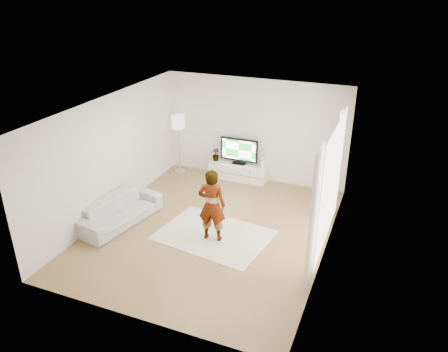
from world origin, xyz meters
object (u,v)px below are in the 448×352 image
at_px(television, 239,150).
at_px(rug, 214,235).
at_px(floor_lamp, 178,124).
at_px(player, 212,205).
at_px(media_console, 238,172).
at_px(sofa, 120,211).

height_order(television, rug, television).
xyz_separation_m(rug, floor_lamp, (-2.27, 2.81, 1.42)).
bearing_deg(television, player, -80.11).
bearing_deg(player, media_console, -88.73).
bearing_deg(television, rug, -80.21).
distance_m(sofa, floor_lamp, 3.30).
xyz_separation_m(television, rug, (0.51, -2.97, -0.84)).
relative_size(player, sofa, 0.78).
bearing_deg(sofa, media_console, -17.00).
bearing_deg(rug, media_console, 99.88).
bearing_deg(floor_lamp, sofa, -88.74).
distance_m(player, floor_lamp, 3.78).
bearing_deg(media_console, television, 90.00).
relative_size(television, sofa, 0.51).
bearing_deg(rug, television, 99.79).
distance_m(rug, player, 0.82).
height_order(media_console, player, player).
bearing_deg(media_console, floor_lamp, -175.53).
bearing_deg(floor_lamp, television, 5.36).
xyz_separation_m(media_console, rug, (0.51, -2.95, -0.22)).
height_order(media_console, television, television).
height_order(rug, player, player).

